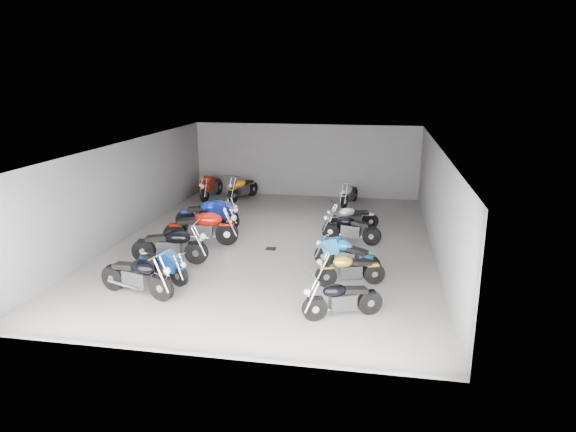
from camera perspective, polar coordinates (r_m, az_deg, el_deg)
name	(u,v)px	position (r m, az deg, el deg)	size (l,w,h in m)	color
ground	(274,244)	(16.67, -1.54, -3.11)	(14.00, 14.00, 0.00)	gray
wall_back	(306,160)	(23.00, 1.97, 6.19)	(10.00, 0.10, 3.20)	slate
wall_left	(127,190)	(17.91, -17.47, 2.79)	(0.10, 14.00, 3.20)	slate
wall_right	(437,203)	(16.01, 16.24, 1.44)	(0.10, 14.00, 3.20)	slate
ceiling	(273,145)	(15.94, -1.63, 7.93)	(10.00, 14.00, 0.04)	black
drain_grate	(271,249)	(16.20, -1.90, -3.65)	(0.32, 0.32, 0.01)	black
motorcycle_left_a	(137,276)	(13.26, -16.41, -6.39)	(2.14, 0.70, 0.95)	black
motorcycle_left_b	(162,265)	(14.01, -13.86, -5.32)	(1.76, 0.85, 0.82)	black
motorcycle_left_c	(171,245)	(15.23, -12.92, -3.19)	(2.26, 0.49, 0.99)	black
motorcycle_left_d	(202,228)	(16.62, -9.56, -1.30)	(2.38, 0.70, 1.06)	black
motorcycle_left_e	(208,215)	(18.19, -8.87, 0.11)	(2.28, 0.49, 1.00)	black
motorcycle_left_f	(218,210)	(19.10, -7.79, 0.64)	(1.82, 0.91, 0.85)	black
motorcycle_right_a	(342,299)	(11.71, 5.99, -9.12)	(1.78, 0.90, 0.83)	black
motorcycle_right_b	(349,269)	(13.43, 6.83, -5.89)	(1.80, 0.71, 0.82)	black
motorcycle_right_c	(346,255)	(14.33, 6.44, -4.32)	(1.90, 0.91, 0.88)	black
motorcycle_right_e	(350,228)	(16.79, 6.94, -1.38)	(1.96, 0.59, 0.87)	black
motorcycle_right_f	(352,218)	(18.06, 7.08, -0.21)	(1.82, 0.90, 0.85)	black
motorcycle_back_a	(211,187)	(22.86, -8.53, 3.25)	(0.48, 2.22, 0.98)	black
motorcycle_back_b	(242,188)	(22.52, -5.08, 3.12)	(0.85, 2.06, 0.94)	black
motorcycle_back_e	(349,194)	(21.64, 6.82, 2.42)	(0.61, 1.90, 0.85)	black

